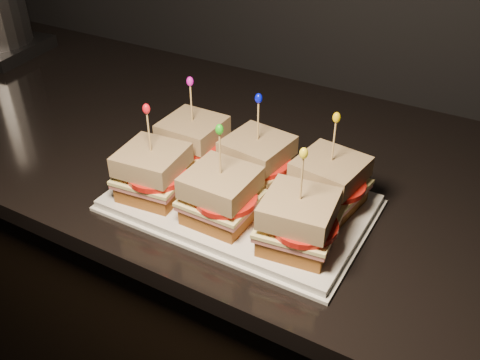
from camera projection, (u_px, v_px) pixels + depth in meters
The scene contains 46 objects.
cabinet at pixel (242, 305), 1.31m from camera, with size 2.34×0.70×0.83m, color black.
granite_slab at pixel (243, 156), 1.07m from camera, with size 2.38×0.74×0.03m, color black.
platter at pixel (240, 203), 0.90m from camera, with size 0.41×0.26×0.02m, color white.
platter_rim at pixel (240, 205), 0.90m from camera, with size 0.43×0.27×0.01m, color white.
sandwich_0_bread_bot at pixel (194, 155), 0.98m from camera, with size 0.10×0.10×0.03m, color brown.
sandwich_0_ham at pixel (194, 147), 0.97m from camera, with size 0.11×0.10×0.01m, color #BA615F.
sandwich_0_cheese at pixel (193, 143), 0.97m from camera, with size 0.11×0.11×0.01m, color #FCF196.
sandwich_0_tomato at pixel (197, 143), 0.96m from camera, with size 0.10×0.10×0.01m, color red.
sandwich_0_bread_top at pixel (193, 129), 0.95m from camera, with size 0.10×0.10×0.03m, color #513212.
sandwich_0_pick at pixel (191, 106), 0.93m from camera, with size 0.00×0.00×0.09m, color tan.
sandwich_0_frill at pixel (190, 81), 0.90m from camera, with size 0.01×0.01×0.02m, color #CF11B5.
sandwich_1_bread_bot at pixel (257, 175), 0.93m from camera, with size 0.10×0.10×0.03m, color brown.
sandwich_1_ham at pixel (257, 166), 0.92m from camera, with size 0.11×0.10×0.01m, color #BA615F.
sandwich_1_cheese at pixel (257, 163), 0.91m from camera, with size 0.11×0.11×0.01m, color #FCF196.
sandwich_1_tomato at pixel (262, 162), 0.90m from camera, with size 0.10×0.10×0.01m, color red.
sandwich_1_bread_top at pixel (257, 148), 0.90m from camera, with size 0.10×0.10×0.03m, color #513212.
sandwich_1_pick at pixel (258, 123), 0.87m from camera, with size 0.00×0.00×0.09m, color tan.
sandwich_1_frill at pixel (259, 98), 0.85m from camera, with size 0.01×0.01×0.02m, color #040BE2.
sandwich_2_bread_bot at pixel (328, 197), 0.87m from camera, with size 0.10×0.10×0.03m, color brown.
sandwich_2_ham at pixel (329, 188), 0.86m from camera, with size 0.11×0.10×0.01m, color #BA615F.
sandwich_2_cheese at pixel (329, 184), 0.86m from camera, with size 0.11×0.11×0.01m, color #FCF196.
sandwich_2_tomato at pixel (335, 184), 0.85m from camera, with size 0.10×0.10×0.01m, color red.
sandwich_2_bread_top at pixel (331, 169), 0.84m from camera, with size 0.10×0.10×0.03m, color #513212.
sandwich_2_pick at pixel (334, 144), 0.82m from camera, with size 0.00×0.00×0.09m, color tan.
sandwich_2_frill at pixel (337, 117), 0.79m from camera, with size 0.01×0.01×0.02m, color #E7B908.
sandwich_3_bread_bot at pixel (155, 187), 0.90m from camera, with size 0.10×0.10×0.03m, color brown.
sandwich_3_ham at pixel (154, 178), 0.89m from camera, with size 0.11×0.10×0.01m, color #BA615F.
sandwich_3_cheese at pixel (153, 175), 0.88m from camera, with size 0.11×0.11×0.01m, color #FCF196.
sandwich_3_tomato at pixel (157, 175), 0.87m from camera, with size 0.10×0.10×0.01m, color red.
sandwich_3_bread_top at pixel (152, 160), 0.87m from camera, with size 0.10×0.10×0.03m, color #513212.
sandwich_3_pick at pixel (149, 135), 0.84m from camera, with size 0.00×0.00×0.09m, color tan.
sandwich_3_frill at pixel (146, 109), 0.82m from camera, with size 0.01×0.01×0.02m, color red.
sandwich_4_bread_bot at pixel (221, 210), 0.84m from camera, with size 0.10×0.10×0.03m, color brown.
sandwich_4_ham at pixel (221, 202), 0.83m from camera, with size 0.11×0.10×0.01m, color #BA615F.
sandwich_4_cheese at pixel (221, 198), 0.83m from camera, with size 0.11×0.11×0.01m, color #FCF196.
sandwich_4_tomato at pixel (226, 198), 0.82m from camera, with size 0.10×0.10×0.01m, color red.
sandwich_4_bread_top at pixel (221, 183), 0.81m from camera, with size 0.10×0.10×0.03m, color #513212.
sandwich_4_pick at pixel (220, 156), 0.79m from camera, with size 0.00×0.00×0.09m, color tan.
sandwich_4_frill at pixel (219, 129), 0.76m from camera, with size 0.01×0.01×0.02m, color #1FA816.
sandwich_5_bread_bot at pixel (297, 237), 0.79m from camera, with size 0.10×0.10×0.03m, color brown.
sandwich_5_ham at pixel (298, 228), 0.78m from camera, with size 0.11×0.10×0.01m, color #BA615F.
sandwich_5_cheese at pixel (298, 224), 0.78m from camera, with size 0.11×0.11×0.01m, color #FCF196.
sandwich_5_tomato at pixel (304, 225), 0.76m from camera, with size 0.10×0.10×0.01m, color red.
sandwich_5_bread_top at pixel (299, 209), 0.76m from camera, with size 0.10×0.10×0.03m, color #513212.
sandwich_5_pick at pixel (302, 181), 0.73m from camera, with size 0.00×0.00×0.09m, color tan.
sandwich_5_frill at pixel (304, 153), 0.71m from camera, with size 0.01×0.01×0.02m, color yellow.
Camera 1 is at (0.79, 0.85, 1.41)m, focal length 40.00 mm.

